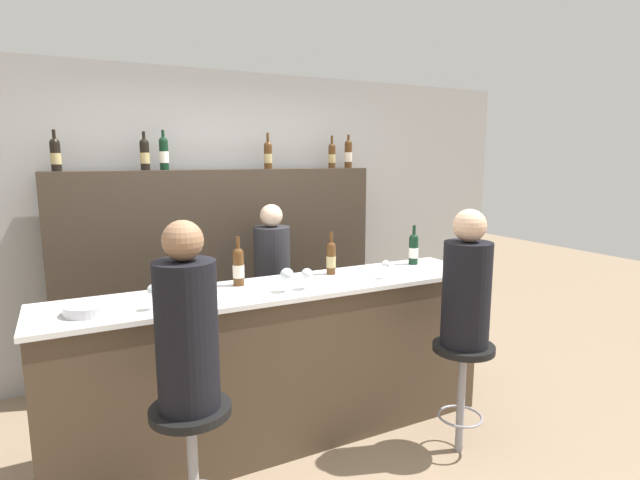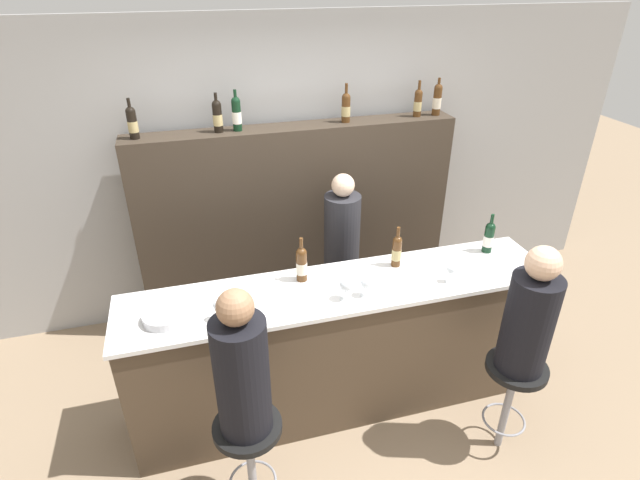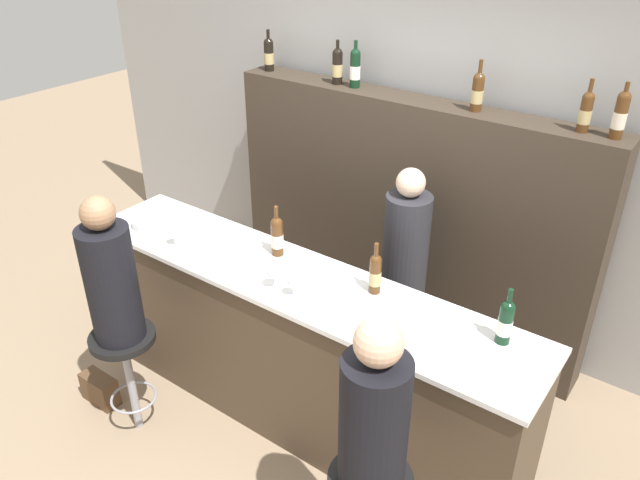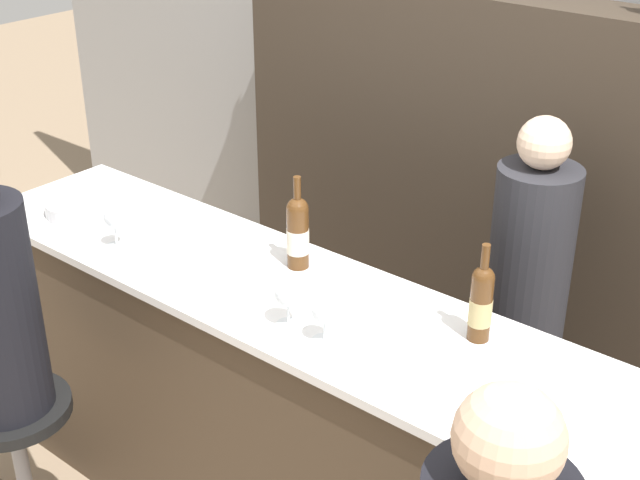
% 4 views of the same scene
% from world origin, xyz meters
% --- Properties ---
extents(ground_plane, '(16.00, 16.00, 0.00)m').
position_xyz_m(ground_plane, '(0.00, 0.00, 0.00)').
color(ground_plane, '#8C755B').
extents(wall_back, '(6.40, 0.05, 2.60)m').
position_xyz_m(wall_back, '(0.00, 1.78, 1.30)').
color(wall_back, '#9E9E9E').
rests_on(wall_back, ground_plane).
extents(bar_counter, '(2.90, 0.59, 1.05)m').
position_xyz_m(bar_counter, '(0.00, 0.27, 0.53)').
color(bar_counter, '#473828').
rests_on(bar_counter, ground_plane).
extents(back_bar_cabinet, '(2.72, 0.28, 1.76)m').
position_xyz_m(back_bar_cabinet, '(0.00, 1.55, 0.88)').
color(back_bar_cabinet, '#382D23').
rests_on(back_bar_cabinet, ground_plane).
extents(wine_bottle_counter_0, '(0.07, 0.07, 0.32)m').
position_xyz_m(wine_bottle_counter_0, '(-0.24, 0.42, 1.17)').
color(wine_bottle_counter_0, '#4C2D14').
rests_on(wine_bottle_counter_0, bar_counter).
extents(wine_bottle_counter_1, '(0.07, 0.07, 0.30)m').
position_xyz_m(wine_bottle_counter_1, '(0.44, 0.42, 1.17)').
color(wine_bottle_counter_1, '#4C2D14').
rests_on(wine_bottle_counter_1, bar_counter).
extents(wine_bottle_counter_2, '(0.07, 0.07, 0.30)m').
position_xyz_m(wine_bottle_counter_2, '(1.16, 0.42, 1.17)').
color(wine_bottle_counter_2, black).
rests_on(wine_bottle_counter_2, bar_counter).
extents(wine_bottle_backbar_0, '(0.07, 0.07, 0.30)m').
position_xyz_m(wine_bottle_backbar_0, '(-1.22, 1.55, 1.88)').
color(wine_bottle_backbar_0, black).
rests_on(wine_bottle_backbar_0, back_bar_cabinet).
extents(wine_bottle_backbar_1, '(0.07, 0.07, 0.30)m').
position_xyz_m(wine_bottle_backbar_1, '(-0.61, 1.55, 1.88)').
color(wine_bottle_backbar_1, black).
rests_on(wine_bottle_backbar_1, back_bar_cabinet).
extents(wine_bottle_backbar_2, '(0.07, 0.07, 0.31)m').
position_xyz_m(wine_bottle_backbar_2, '(-0.46, 1.55, 1.89)').
color(wine_bottle_backbar_2, black).
rests_on(wine_bottle_backbar_2, back_bar_cabinet).
extents(wine_bottle_backbar_3, '(0.07, 0.07, 0.31)m').
position_xyz_m(wine_bottle_backbar_3, '(0.43, 1.55, 1.88)').
color(wine_bottle_backbar_3, '#4C2D14').
rests_on(wine_bottle_backbar_3, back_bar_cabinet).
extents(wine_bottle_backbar_4, '(0.07, 0.07, 0.30)m').
position_xyz_m(wine_bottle_backbar_4, '(1.06, 1.55, 1.88)').
color(wine_bottle_backbar_4, '#4C2D14').
rests_on(wine_bottle_backbar_4, back_bar_cabinet).
extents(wine_bottle_backbar_5, '(0.07, 0.07, 0.31)m').
position_xyz_m(wine_bottle_backbar_5, '(1.24, 1.55, 1.89)').
color(wine_bottle_backbar_5, '#4C2D14').
rests_on(wine_bottle_backbar_5, back_bar_cabinet).
extents(wine_glass_0, '(0.08, 0.08, 0.14)m').
position_xyz_m(wine_glass_0, '(-0.81, 0.13, 1.15)').
color(wine_glass_0, silver).
rests_on(wine_glass_0, bar_counter).
extents(wine_glass_1, '(0.08, 0.08, 0.15)m').
position_xyz_m(wine_glass_1, '(-0.03, 0.13, 1.15)').
color(wine_glass_1, silver).
rests_on(wine_glass_1, bar_counter).
extents(wine_glass_2, '(0.07, 0.07, 0.13)m').
position_xyz_m(wine_glass_2, '(0.11, 0.13, 1.14)').
color(wine_glass_2, silver).
rests_on(wine_glass_2, bar_counter).
extents(wine_glass_3, '(0.06, 0.06, 0.13)m').
position_xyz_m(wine_glass_3, '(0.70, 0.13, 1.14)').
color(wine_glass_3, silver).
rests_on(wine_glass_3, bar_counter).
extents(metal_bowl, '(0.25, 0.25, 0.05)m').
position_xyz_m(metal_bowl, '(-1.12, 0.22, 1.07)').
color(metal_bowl, '#B7B7BC').
rests_on(metal_bowl, bar_counter).
extents(bar_stool_left, '(0.38, 0.38, 0.72)m').
position_xyz_m(bar_stool_left, '(-0.75, -0.39, 0.56)').
color(bar_stool_left, gray).
rests_on(bar_stool_left, ground_plane).
extents(guest_seated_left, '(0.28, 0.28, 0.88)m').
position_xyz_m(guest_seated_left, '(-0.75, -0.39, 1.11)').
color(guest_seated_left, black).
rests_on(guest_seated_left, bar_stool_left).
extents(bar_stool_right, '(0.38, 0.38, 0.72)m').
position_xyz_m(bar_stool_right, '(0.94, -0.39, 0.56)').
color(bar_stool_right, gray).
rests_on(bar_stool_right, ground_plane).
extents(guest_seated_right, '(0.29, 0.29, 0.84)m').
position_xyz_m(guest_seated_right, '(0.94, -0.39, 1.09)').
color(guest_seated_right, black).
rests_on(guest_seated_right, bar_stool_right).
extents(bartender, '(0.29, 0.29, 1.49)m').
position_xyz_m(bartender, '(0.26, 1.09, 0.69)').
color(bartender, '#28282D').
rests_on(bartender, ground_plane).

